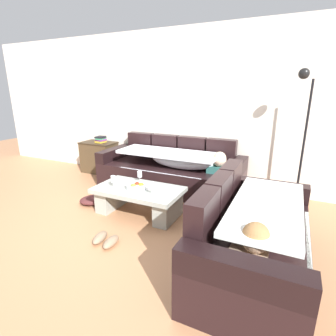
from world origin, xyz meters
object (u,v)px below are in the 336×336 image
at_px(wine_glass_near_left, 113,179).
at_px(couch_along_wall, 172,171).
at_px(fruit_bowl, 137,186).
at_px(wine_glass_near_right, 152,186).
at_px(pair_of_shoes, 105,240).
at_px(open_magazine, 154,189).
at_px(coffee_table, 139,197).
at_px(wine_glass_far_back, 140,175).
at_px(book_stack_on_cabinet, 101,139).
at_px(side_cabinet, 99,157).
at_px(couch_near_window, 253,236).
at_px(floor_lamp, 301,133).
at_px(crumpled_garment, 93,200).

bearing_deg(wine_glass_near_left, couch_along_wall, 74.07).
relative_size(fruit_bowl, wine_glass_near_right, 1.69).
xyz_separation_m(couch_along_wall, pair_of_shoes, (0.03, -1.91, -0.28)).
height_order(open_magazine, pair_of_shoes, open_magazine).
bearing_deg(fruit_bowl, open_magazine, 26.26).
relative_size(coffee_table, fruit_bowl, 4.29).
bearing_deg(wine_glass_far_back, couch_along_wall, 81.81).
bearing_deg(wine_glass_near_left, wine_glass_near_right, -0.02).
bearing_deg(book_stack_on_cabinet, wine_glass_near_right, -36.05).
xyz_separation_m(fruit_bowl, book_stack_on_cabinet, (-1.70, 1.37, 0.28)).
bearing_deg(wine_glass_near_right, book_stack_on_cabinet, 143.95).
distance_m(couch_along_wall, coffee_table, 1.09).
bearing_deg(wine_glass_far_back, side_cabinet, 146.51).
bearing_deg(side_cabinet, couch_near_window, -28.52).
bearing_deg(couch_along_wall, coffee_table, -91.05).
bearing_deg(fruit_bowl, coffee_table, 89.11).
relative_size(fruit_bowl, book_stack_on_cabinet, 1.24).
bearing_deg(coffee_table, couch_along_wall, 88.95).
bearing_deg(side_cabinet, wine_glass_near_left, -44.90).
relative_size(floor_lamp, pair_of_shoes, 5.98).
bearing_deg(floor_lamp, fruit_bowl, -148.26).
xyz_separation_m(couch_near_window, wine_glass_near_right, (-1.33, 0.40, 0.16)).
bearing_deg(couch_near_window, floor_lamp, -10.90).
xyz_separation_m(wine_glass_near_right, side_cabinet, (-2.05, 1.44, -0.17)).
bearing_deg(fruit_bowl, book_stack_on_cabinet, 141.27).
xyz_separation_m(coffee_table, floor_lamp, (1.94, 1.15, 0.88)).
bearing_deg(wine_glass_near_right, fruit_bowl, 164.40).
bearing_deg(pair_of_shoes, floor_lamp, 46.42).
distance_m(wine_glass_near_right, wine_glass_far_back, 0.51).
relative_size(wine_glass_far_back, side_cabinet, 0.23).
xyz_separation_m(open_magazine, crumpled_garment, (-1.02, -0.09, -0.33)).
bearing_deg(side_cabinet, wine_glass_near_right, -35.06).
relative_size(couch_near_window, fruit_bowl, 6.69).
bearing_deg(pair_of_shoes, side_cabinet, 130.46).
xyz_separation_m(coffee_table, open_magazine, (0.21, 0.06, 0.15)).
distance_m(open_magazine, book_stack_on_cabinet, 2.31).
xyz_separation_m(wine_glass_far_back, side_cabinet, (-1.66, 1.10, -0.17)).
xyz_separation_m(coffee_table, fruit_bowl, (-0.00, -0.04, 0.18)).
distance_m(open_magazine, side_cabinet, 2.34).
distance_m(book_stack_on_cabinet, floor_lamp, 3.67).
height_order(couch_along_wall, wine_glass_near_left, couch_along_wall).
distance_m(couch_along_wall, fruit_bowl, 1.14).
distance_m(wine_glass_near_right, book_stack_on_cabinet, 2.46).
xyz_separation_m(coffee_table, crumpled_garment, (-0.80, -0.03, -0.18)).
relative_size(open_magazine, crumpled_garment, 0.70).
xyz_separation_m(fruit_bowl, floor_lamp, (1.94, 1.20, 0.70)).
relative_size(couch_along_wall, coffee_table, 2.07).
height_order(wine_glass_near_right, pair_of_shoes, wine_glass_near_right).
xyz_separation_m(pair_of_shoes, crumpled_garment, (-0.86, 0.80, 0.01)).
xyz_separation_m(wine_glass_near_left, crumpled_garment, (-0.48, 0.10, -0.44)).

